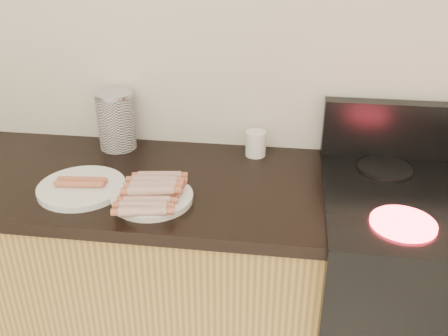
# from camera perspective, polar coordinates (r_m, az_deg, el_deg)

# --- Properties ---
(wall_back) EXTENTS (4.00, 0.04, 2.60)m
(wall_back) POSITION_cam_1_polar(r_m,az_deg,el_deg) (1.77, -1.37, 14.70)
(wall_back) COLOR silver
(wall_back) RESTS_ON ground
(cabinet_base) EXTENTS (2.20, 0.59, 0.86)m
(cabinet_base) POSITION_cam_1_polar(r_m,az_deg,el_deg) (2.11, -22.02, -11.50)
(cabinet_base) COLOR #B2843A
(cabinet_base) RESTS_ON floor
(stove) EXTENTS (0.76, 0.65, 0.91)m
(stove) POSITION_cam_1_polar(r_m,az_deg,el_deg) (1.91, 21.83, -15.05)
(stove) COLOR black
(stove) RESTS_ON floor
(stove_panel) EXTENTS (0.76, 0.06, 0.20)m
(stove_panel) POSITION_cam_1_polar(r_m,az_deg,el_deg) (1.87, 22.95, 3.84)
(stove_panel) COLOR black
(stove_panel) RESTS_ON stove
(burner_near_left) EXTENTS (0.18, 0.18, 0.01)m
(burner_near_left) POSITION_cam_1_polar(r_m,az_deg,el_deg) (1.47, 19.79, -5.97)
(burner_near_left) COLOR #FF1E2D
(burner_near_left) RESTS_ON stove
(burner_far_left) EXTENTS (0.18, 0.18, 0.01)m
(burner_far_left) POSITION_cam_1_polar(r_m,az_deg,el_deg) (1.76, 17.91, -0.00)
(burner_far_left) COLOR black
(burner_far_left) RESTS_ON stove
(main_plate) EXTENTS (0.31, 0.31, 0.02)m
(main_plate) POSITION_cam_1_polar(r_m,az_deg,el_deg) (1.53, -8.19, -3.51)
(main_plate) COLOR white
(main_plate) RESTS_ON counter_slab
(side_plate) EXTENTS (0.36, 0.36, 0.02)m
(side_plate) POSITION_cam_1_polar(r_m,az_deg,el_deg) (1.63, -15.96, -2.17)
(side_plate) COLOR white
(side_plate) RESTS_ON counter_slab
(hotdog_pile) EXTENTS (0.14, 0.26, 0.05)m
(hotdog_pile) POSITION_cam_1_polar(r_m,az_deg,el_deg) (1.51, -8.26, -2.55)
(hotdog_pile) COLOR maroon
(hotdog_pile) RESTS_ON main_plate
(plain_sausages) EXTENTS (0.14, 0.06, 0.02)m
(plain_sausages) POSITION_cam_1_polar(r_m,az_deg,el_deg) (1.62, -16.05, -1.54)
(plain_sausages) COLOR #C77D49
(plain_sausages) RESTS_ON side_plate
(canister) EXTENTS (0.14, 0.14, 0.21)m
(canister) POSITION_cam_1_polar(r_m,az_deg,el_deg) (1.87, -12.23, 5.35)
(canister) COLOR silver
(canister) RESTS_ON counter_slab
(mug) EXTENTS (0.09, 0.09, 0.09)m
(mug) POSITION_cam_1_polar(r_m,az_deg,el_deg) (1.79, 3.64, 2.80)
(mug) COLOR white
(mug) RESTS_ON counter_slab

